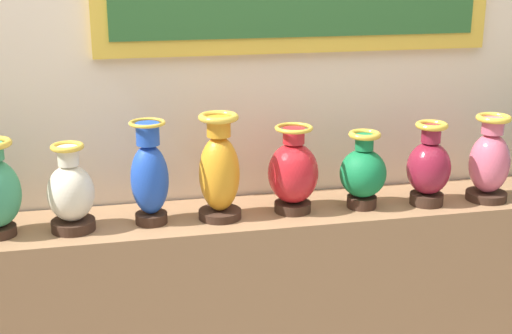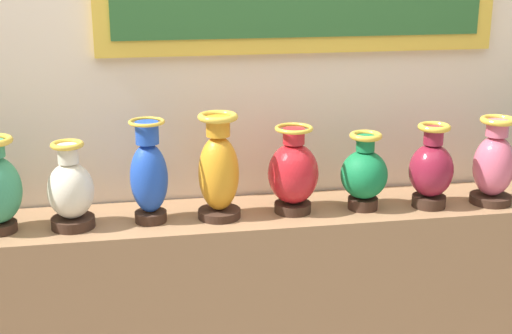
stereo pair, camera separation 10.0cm
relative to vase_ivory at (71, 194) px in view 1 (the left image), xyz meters
The scene contains 8 objects.
back_wall 0.83m from the vase_ivory, 23.39° to the left, with size 5.88×0.14×3.19m.
vase_ivory is the anchor object (origin of this frame).
vase_sapphire 0.27m from the vase_ivory, ahead, with size 0.13×0.13×0.37m.
vase_amber 0.51m from the vase_ivory, ahead, with size 0.15×0.15×0.38m.
vase_crimson 0.78m from the vase_ivory, ahead, with size 0.18×0.18×0.32m.
vase_emerald 1.05m from the vase_ivory, ahead, with size 0.17×0.17×0.29m.
vase_burgundy 1.30m from the vase_ivory, ahead, with size 0.16×0.16×0.32m.
vase_rose 1.55m from the vase_ivory, ahead, with size 0.16×0.16×0.33m.
Camera 1 is at (-0.53, -2.39, 1.96)m, focal length 49.67 mm.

